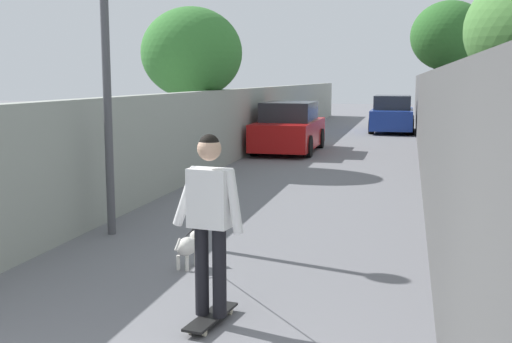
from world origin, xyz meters
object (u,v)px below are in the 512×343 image
object	(u,v)px
skateboard	(211,317)
person_skateboarder	(210,211)
dog	(188,245)
lamp_post	(106,47)
car_far	(392,115)
tree_left_distant	(192,54)
tree_right_far	(449,37)
car_near	(289,129)

from	to	relation	value
skateboard	person_skateboarder	distance (m)	1.01
dog	lamp_post	bearing A→B (deg)	51.66
lamp_post	car_far	size ratio (longest dim) A/B	0.96
tree_left_distant	dog	size ratio (longest dim) A/B	2.11
dog	tree_left_distant	bearing A→B (deg)	18.81
person_skateboarder	dog	world-z (taller)	person_skateboarder
person_skateboarder	car_far	size ratio (longest dim) A/B	0.41
tree_left_distant	lamp_post	bearing A→B (deg)	-170.28
tree_left_distant	person_skateboarder	world-z (taller)	tree_left_distant
tree_right_far	tree_left_distant	world-z (taller)	tree_right_far
tree_right_far	lamp_post	distance (m)	14.27
tree_right_far	tree_left_distant	xyz separation A→B (m)	(-6.00, 6.60, -0.68)
lamp_post	person_skateboarder	size ratio (longest dim) A/B	2.31
tree_right_far	skateboard	world-z (taller)	tree_right_far
tree_left_distant	person_skateboarder	size ratio (longest dim) A/B	2.39
lamp_post	car_near	size ratio (longest dim) A/B	0.96
skateboard	person_skateboarder	xyz separation A→B (m)	(-0.00, 0.00, 1.01)
dog	car_far	xyz separation A→B (m)	(20.54, -1.84, 0.44)
skateboard	car_far	distance (m)	22.22
dog	car_near	size ratio (longest dim) A/B	0.47
lamp_post	person_skateboarder	world-z (taller)	lamp_post
tree_left_distant	tree_right_far	bearing A→B (deg)	-47.72
dog	tree_right_far	bearing A→B (deg)	-14.30
dog	car_near	world-z (taller)	car_near
tree_right_far	car_far	xyz separation A→B (m)	(6.03, 1.86, -2.85)
person_skateboarder	tree_left_distant	bearing A→B (deg)	20.04
person_skateboarder	car_near	xyz separation A→B (m)	(13.92, 1.87, -0.37)
car_near	dog	bearing A→B (deg)	-175.04
skateboard	car_far	xyz separation A→B (m)	(22.19, -1.04, 0.65)
tree_right_far	dog	distance (m)	15.33
tree_left_distant	skateboard	world-z (taller)	tree_left_distant
dog	person_skateboarder	bearing A→B (deg)	-153.89
skateboard	tree_left_distant	bearing A→B (deg)	20.04
tree_right_far	car_far	distance (m)	6.93
person_skateboarder	car_near	size ratio (longest dim) A/B	0.41
skateboard	car_far	size ratio (longest dim) A/B	0.20
skateboard	person_skateboarder	world-z (taller)	person_skateboarder
car_far	skateboard	bearing A→B (deg)	177.33
car_near	car_far	world-z (taller)	same
tree_right_far	car_near	bearing A→B (deg)	115.11
lamp_post	dog	distance (m)	3.23
car_near	tree_right_far	bearing A→B (deg)	-64.89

